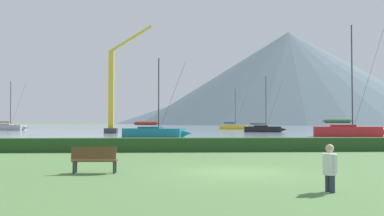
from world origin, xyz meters
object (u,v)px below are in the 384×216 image
Objects in this scene: sailboat_slip_1 at (233,127)px; dock_crane at (113,96)px; sailboat_slip_4 at (155,132)px; sailboat_slip_2 at (8,127)px; sailboat_slip_0 at (348,130)px; sailboat_slip_3 at (264,129)px; park_bench_near_path at (94,158)px; person_seated_viewer at (330,166)px.

sailboat_slip_1 is 43.71m from dock_crane.
sailboat_slip_1 is 58.52m from sailboat_slip_4.
sailboat_slip_2 is at bearing 144.21° from sailboat_slip_4.
sailboat_slip_0 is 70.15m from sailboat_slip_2.
sailboat_slip_3 is 63.43m from park_bench_near_path.
sailboat_slip_4 is at bearing -41.03° from sailboat_slip_2.
sailboat_slip_0 reaches higher than sailboat_slip_4.
sailboat_slip_1 is (-6.35, 53.09, -0.15)m from sailboat_slip_0.
sailboat_slip_4 is 5.69× the size of park_bench_near_path.
sailboat_slip_0 is 24.30m from sailboat_slip_3.
sailboat_slip_2 reaches higher than park_bench_near_path.
sailboat_slip_2 reaches higher than sailboat_slip_4.
sailboat_slip_1 is 94.95m from person_seated_viewer.
sailboat_slip_0 is at bearing -59.78° from sailboat_slip_3.
sailboat_slip_2 reaches higher than sailboat_slip_1.
sailboat_slip_0 is 1.52× the size of sailboat_slip_4.
park_bench_near_path is (-24.66, -36.70, -0.25)m from sailboat_slip_0.
sailboat_slip_1 is 0.57× the size of dock_crane.
sailboat_slip_0 is 8.65× the size of park_bench_near_path.
person_seated_viewer is at bearing -83.35° from sailboat_slip_3.
sailboat_slip_4 is at bearing -107.20° from sailboat_slip_3.
person_seated_viewer is 60.37m from dock_crane.
sailboat_slip_4 is (-18.38, -26.50, 0.03)m from sailboat_slip_3.
sailboat_slip_0 is at bearing 58.80° from park_bench_near_path.
dock_crane is at bearing 85.89° from person_seated_viewer.
sailboat_slip_0 is 1.40× the size of sailboat_slip_3.
sailboat_slip_0 reaches higher than park_bench_near_path.
dock_crane is (-31.14, 17.49, 5.18)m from sailboat_slip_0.
sailboat_slip_3 is 1.09× the size of sailboat_slip_4.
dock_crane is at bearing 167.05° from sailboat_slip_0.
sailboat_slip_3 is 0.57× the size of dock_crane.
sailboat_slip_2 is (-56.44, 41.66, -0.07)m from sailboat_slip_0.
sailboat_slip_2 reaches higher than person_seated_viewer.
sailboat_slip_4 is (-23.71, -2.79, -0.13)m from sailboat_slip_0.
sailboat_slip_3 is 66.05m from person_seated_viewer.
park_bench_near_path is 1.28× the size of person_seated_viewer.
dock_crane is (-24.79, -35.61, 5.33)m from sailboat_slip_1.
sailboat_slip_0 is at bearing -23.82° from sailboat_slip_2.
park_bench_near_path is (-18.31, -89.80, -0.10)m from sailboat_slip_1.
sailboat_slip_1 is 29.40m from sailboat_slip_3.
sailboat_slip_0 is 1.40× the size of sailboat_slip_1.
sailboat_slip_2 is at bearing 178.19° from sailboat_slip_3.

